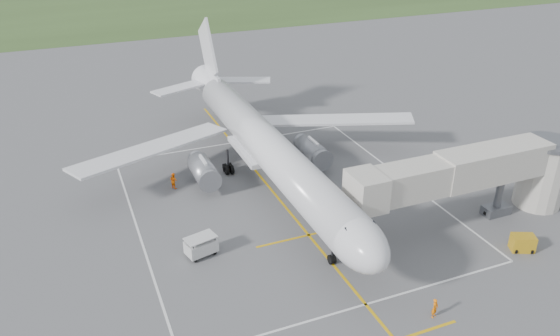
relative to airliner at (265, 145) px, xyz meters
name	(u,v)px	position (x,y,z in m)	size (l,w,h in m)	color
ground	(268,186)	(0.00, -0.75, -4.39)	(700.00, 700.00, 0.00)	#535355
apron_markings	(290,213)	(0.00, -6.57, -4.38)	(28.20, 60.00, 0.01)	#D29D0C
airliner	(265,145)	(0.00, 0.00, 0.00)	(38.93, 46.75, 13.52)	silver
jet_bridge	(484,174)	(15.72, -14.25, 0.35)	(23.40, 5.00, 7.20)	#B0A99F
gpu_unit	(523,243)	(15.90, -19.76, -3.69)	(2.24, 1.93, 1.42)	#AF8315
baggage_cart	(201,246)	(-9.63, -10.03, -3.48)	(2.84, 2.10, 1.77)	silver
ramp_worker_nose	(435,308)	(3.86, -23.75, -3.62)	(0.56, 0.37, 1.55)	orange
ramp_worker_wing	(174,181)	(-9.17, 2.58, -3.54)	(0.83, 0.65, 1.71)	#FF6B08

